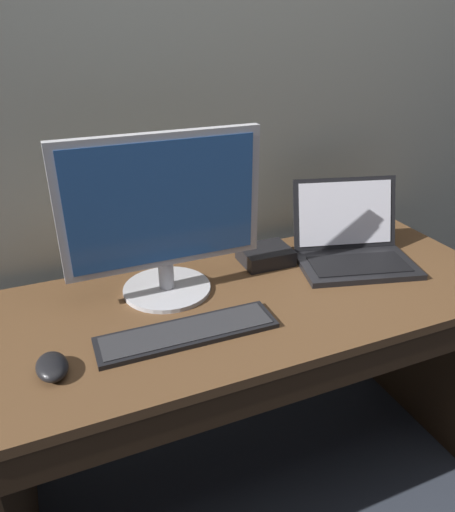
{
  "coord_description": "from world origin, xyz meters",
  "views": [
    {
      "loc": [
        -0.53,
        -1.04,
        1.42
      ],
      "look_at": [
        -0.09,
        0.0,
        0.86
      ],
      "focal_mm": 33.43,
      "sensor_mm": 36.0,
      "label": 1
    }
  ],
  "objects_px": {
    "external_monitor": "(163,215)",
    "wired_keyboard": "(188,332)",
    "computer_mouse": "(52,367)",
    "laptop_black": "(353,249)",
    "external_drive_box": "(266,255)"
  },
  "relations": [
    {
      "from": "laptop_black",
      "to": "wired_keyboard",
      "type": "height_order",
      "value": "laptop_black"
    },
    {
      "from": "laptop_black",
      "to": "external_drive_box",
      "type": "distance_m",
      "value": 0.28
    },
    {
      "from": "external_monitor",
      "to": "computer_mouse",
      "type": "relative_size",
      "value": 5.25
    },
    {
      "from": "external_monitor",
      "to": "external_drive_box",
      "type": "distance_m",
      "value": 0.41
    },
    {
      "from": "wired_keyboard",
      "to": "external_drive_box",
      "type": "relative_size",
      "value": 2.87
    },
    {
      "from": "laptop_black",
      "to": "external_drive_box",
      "type": "xyz_separation_m",
      "value": [
        -0.26,
        0.11,
        -0.02
      ]
    },
    {
      "from": "wired_keyboard",
      "to": "external_drive_box",
      "type": "bearing_deg",
      "value": 37.87
    },
    {
      "from": "wired_keyboard",
      "to": "external_drive_box",
      "type": "xyz_separation_m",
      "value": [
        0.36,
        0.28,
        0.02
      ]
    },
    {
      "from": "wired_keyboard",
      "to": "computer_mouse",
      "type": "relative_size",
      "value": 4.38
    },
    {
      "from": "laptop_black",
      "to": "external_monitor",
      "type": "relative_size",
      "value": 0.76
    },
    {
      "from": "computer_mouse",
      "to": "external_monitor",
      "type": "bearing_deg",
      "value": 31.04
    },
    {
      "from": "laptop_black",
      "to": "computer_mouse",
      "type": "distance_m",
      "value": 0.95
    },
    {
      "from": "computer_mouse",
      "to": "external_drive_box",
      "type": "distance_m",
      "value": 0.74
    },
    {
      "from": "wired_keyboard",
      "to": "computer_mouse",
      "type": "distance_m",
      "value": 0.32
    },
    {
      "from": "external_monitor",
      "to": "wired_keyboard",
      "type": "distance_m",
      "value": 0.32
    }
  ]
}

